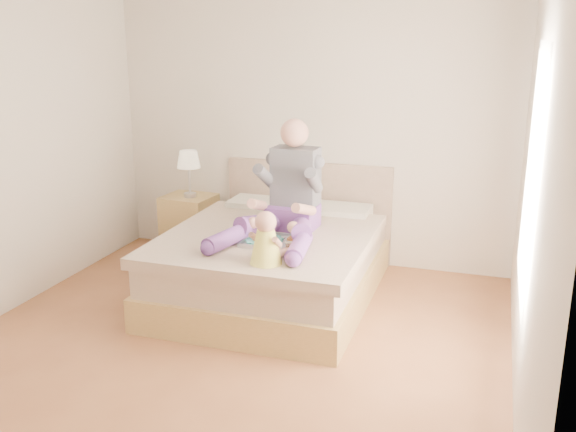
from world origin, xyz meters
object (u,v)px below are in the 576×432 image
(bed, at_px, (276,259))
(nightstand, at_px, (190,224))
(baby, at_px, (267,242))
(tray, at_px, (276,240))
(adult, at_px, (287,200))

(bed, distance_m, nightstand, 1.48)
(nightstand, height_order, baby, baby)
(nightstand, xyz_separation_m, tray, (1.39, -1.21, 0.34))
(tray, relative_size, baby, 1.29)
(nightstand, distance_m, tray, 1.87)
(bed, height_order, adult, adult)
(bed, height_order, tray, bed)
(adult, distance_m, tray, 0.41)
(adult, xyz_separation_m, baby, (0.09, -0.76, -0.12))
(baby, bearing_deg, tray, 115.80)
(baby, bearing_deg, nightstand, 146.83)
(nightstand, distance_m, baby, 2.26)
(adult, relative_size, tray, 2.30)
(bed, relative_size, baby, 5.51)
(tray, bearing_deg, nightstand, 141.46)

